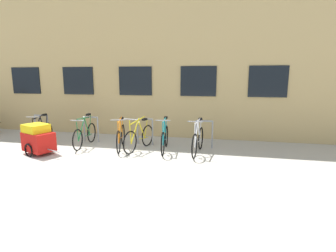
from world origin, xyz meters
The scene contains 10 objects.
ground_plane centered at (0.00, 0.00, 0.00)m, with size 42.00×42.00×0.00m, color #B2ADA0.
storefront_building centered at (0.00, 6.97, 3.43)m, with size 28.00×7.58×6.85m.
bike_rack centered at (-0.26, 1.90, 0.55)m, with size 6.58×0.05×0.92m.
bicycle_teal centered at (1.56, 1.33, 0.40)m, with size 0.44×1.76×1.07m.
bicycle_black centered at (-2.81, 1.29, 0.37)m, with size 0.49×1.64×1.04m.
bicycle_green centered at (-1.19, 1.34, 0.39)m, with size 0.44×1.79×1.06m.
bicycle_orange centered at (0.12, 1.28, 0.39)m, with size 0.58×1.74×1.05m.
bicycle_yellow centered at (0.74, 1.28, 0.39)m, with size 0.56×1.74×1.08m.
bicycle_white centered at (2.61, 1.26, 0.40)m, with size 0.44×1.75×1.08m.
bike_trailer centered at (-2.08, 0.19, 0.46)m, with size 1.46×0.90×0.92m.
Camera 1 is at (3.32, -6.52, 2.31)m, focal length 28.16 mm.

